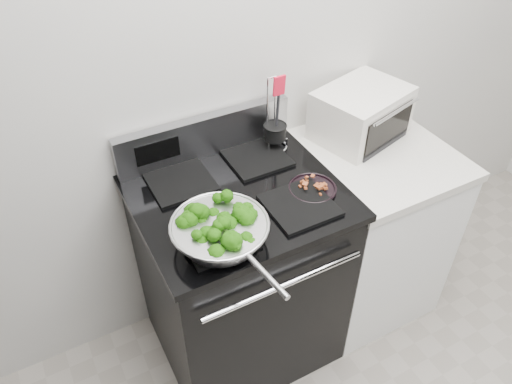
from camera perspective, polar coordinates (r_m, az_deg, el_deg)
back_wall at (r=2.07m, az=1.06°, el=16.25°), size 4.00×0.02×2.70m
gas_range at (r=2.24m, az=-1.80°, el=-9.26°), size 0.79×0.69×1.13m
counter at (r=2.54m, az=12.23°, el=-3.96°), size 0.62×0.68×0.92m
skillet at (r=1.70m, az=-4.11°, el=-4.44°), size 0.34×0.54×0.07m
broccoli_pile at (r=1.68m, az=-4.19°, el=-3.92°), size 0.27×0.27×0.09m
bacon_plate at (r=1.93m, az=6.48°, el=0.61°), size 0.19×0.19×0.04m
utensil_holder at (r=2.13m, az=2.18°, el=6.49°), size 0.11×0.11×0.34m
toaster_oven at (r=2.28m, az=11.91°, el=8.78°), size 0.46×0.39×0.23m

